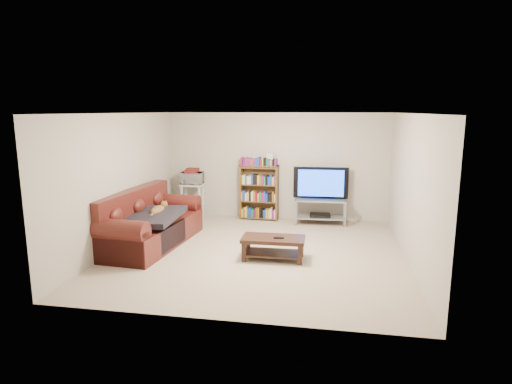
% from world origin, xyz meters
% --- Properties ---
extents(floor, '(5.00, 5.00, 0.00)m').
position_xyz_m(floor, '(0.00, 0.00, 0.00)').
color(floor, '#C5AE92').
rests_on(floor, ground).
extents(ceiling, '(5.00, 5.00, 0.00)m').
position_xyz_m(ceiling, '(0.00, 0.00, 2.40)').
color(ceiling, white).
rests_on(ceiling, ground).
extents(wall_back, '(5.00, 0.00, 5.00)m').
position_xyz_m(wall_back, '(0.00, 2.50, 1.20)').
color(wall_back, beige).
rests_on(wall_back, ground).
extents(wall_front, '(5.00, 0.00, 5.00)m').
position_xyz_m(wall_front, '(0.00, -2.50, 1.20)').
color(wall_front, beige).
rests_on(wall_front, ground).
extents(wall_left, '(0.00, 5.00, 5.00)m').
position_xyz_m(wall_left, '(-2.50, 0.00, 1.20)').
color(wall_left, beige).
rests_on(wall_left, ground).
extents(wall_right, '(0.00, 5.00, 5.00)m').
position_xyz_m(wall_right, '(2.50, 0.00, 1.20)').
color(wall_right, beige).
rests_on(wall_right, ground).
extents(sofa, '(1.23, 2.46, 1.02)m').
position_xyz_m(sofa, '(-2.08, 0.11, 0.35)').
color(sofa, '#4C1813').
rests_on(sofa, floor).
extents(blanket, '(0.93, 1.20, 0.20)m').
position_xyz_m(blanket, '(-1.91, -0.07, 0.58)').
color(blanket, black).
rests_on(blanket, sofa).
extents(cat, '(0.31, 0.67, 0.19)m').
position_xyz_m(cat, '(-1.89, 0.14, 0.64)').
color(cat, brown).
rests_on(cat, sofa).
extents(coffee_table, '(1.04, 0.53, 0.38)m').
position_xyz_m(coffee_table, '(0.31, -0.28, 0.26)').
color(coffee_table, black).
rests_on(coffee_table, floor).
extents(remote, '(0.18, 0.07, 0.02)m').
position_xyz_m(remote, '(0.41, -0.33, 0.39)').
color(remote, black).
rests_on(remote, coffee_table).
extents(tv_stand, '(1.12, 0.54, 0.55)m').
position_xyz_m(tv_stand, '(1.01, 2.14, 0.37)').
color(tv_stand, '#999EA3').
rests_on(tv_stand, floor).
extents(television, '(1.19, 0.20, 0.68)m').
position_xyz_m(television, '(1.01, 2.14, 0.89)').
color(television, black).
rests_on(television, tv_stand).
extents(dvd_player, '(0.45, 0.32, 0.06)m').
position_xyz_m(dvd_player, '(1.01, 2.14, 0.19)').
color(dvd_player, black).
rests_on(dvd_player, tv_stand).
extents(bookshelf, '(0.87, 0.30, 1.25)m').
position_xyz_m(bookshelf, '(-0.36, 2.30, 0.64)').
color(bookshelf, brown).
rests_on(bookshelf, floor).
extents(shelf_clutter, '(0.64, 0.20, 0.28)m').
position_xyz_m(shelf_clutter, '(-0.26, 2.31, 1.35)').
color(shelf_clutter, silver).
rests_on(shelf_clutter, bookshelf).
extents(microwave_stand, '(0.50, 0.37, 0.79)m').
position_xyz_m(microwave_stand, '(-1.89, 2.16, 0.51)').
color(microwave_stand, silver).
rests_on(microwave_stand, floor).
extents(microwave, '(0.49, 0.34, 0.27)m').
position_xyz_m(microwave, '(-1.89, 2.16, 0.93)').
color(microwave, silver).
rests_on(microwave, microwave_stand).
extents(game_boxes, '(0.29, 0.26, 0.05)m').
position_xyz_m(game_boxes, '(-1.89, 2.16, 1.09)').
color(game_boxes, maroon).
rests_on(game_boxes, microwave).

